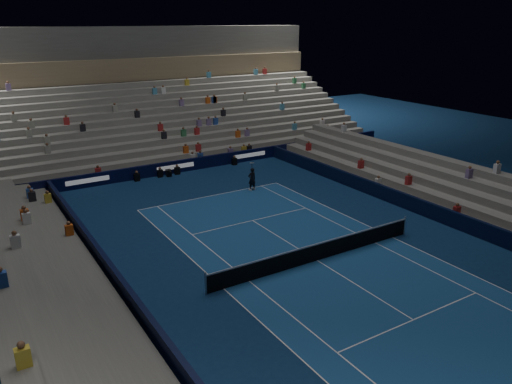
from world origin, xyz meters
name	(u,v)px	position (x,y,z in m)	size (l,w,h in m)	color
ground	(317,260)	(0.00, 0.00, 0.00)	(90.00, 90.00, 0.00)	#0D264E
court_surface	(317,260)	(0.00, 0.00, 0.01)	(10.97, 23.77, 0.01)	navy
sponsor_barrier_far	(175,167)	(0.00, 18.50, 0.50)	(44.00, 0.25, 1.00)	black
sponsor_barrier_east	(442,215)	(9.70, 0.00, 0.50)	(0.25, 37.00, 1.00)	black
sponsor_barrier_west	(135,305)	(-9.70, 0.00, 0.50)	(0.25, 37.00, 1.00)	black
grandstand_main	(134,114)	(0.00, 27.90, 3.38)	(44.00, 15.20, 11.20)	slate
grandstand_east	(479,199)	(13.17, 0.00, 0.92)	(5.00, 37.00, 2.50)	slate
grandstand_west	(46,322)	(-13.17, 0.00, 0.92)	(5.00, 37.00, 2.50)	#5F5F5A
tennis_net	(317,252)	(0.00, 0.00, 0.50)	(12.90, 0.10, 1.10)	#B2B2B7
tennis_player	(252,179)	(3.04, 11.45, 0.84)	(0.61, 0.40, 1.69)	black
broadcast_camera	(169,173)	(-0.80, 17.88, 0.28)	(0.49, 0.89, 0.54)	black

